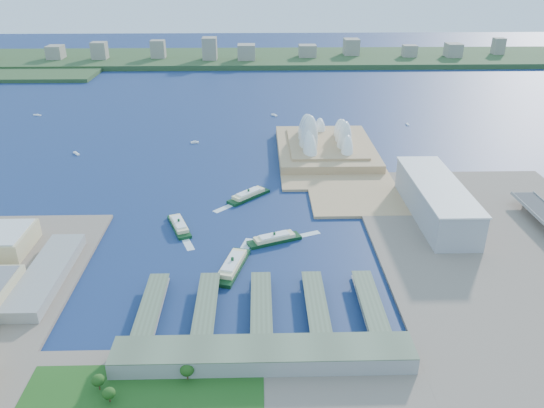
{
  "coord_description": "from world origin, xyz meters",
  "views": [
    {
      "loc": [
        13.54,
        -409.09,
        250.33
      ],
      "look_at": [
        26.3,
        80.11,
        18.0
      ],
      "focal_mm": 35.0,
      "sensor_mm": 36.0,
      "label": 1
    }
  ],
  "objects_px": {
    "opera_house": "(326,131)",
    "ferry_c": "(233,263)",
    "ferry_a": "(179,224)",
    "toaster_building": "(436,200)",
    "ferry_b": "(249,193)",
    "ferry_d": "(274,237)"
  },
  "relations": [
    {
      "from": "opera_house",
      "to": "ferry_c",
      "type": "relative_size",
      "value": 2.97
    },
    {
      "from": "ferry_a",
      "to": "ferry_c",
      "type": "bearing_deg",
      "value": -74.59
    },
    {
      "from": "toaster_building",
      "to": "ferry_a",
      "type": "bearing_deg",
      "value": -176.58
    },
    {
      "from": "toaster_building",
      "to": "ferry_a",
      "type": "distance_m",
      "value": 263.52
    },
    {
      "from": "toaster_building",
      "to": "ferry_b",
      "type": "relative_size",
      "value": 2.81
    },
    {
      "from": "ferry_a",
      "to": "ferry_c",
      "type": "xyz_separation_m",
      "value": [
        57.01,
        -77.99,
        0.82
      ]
    },
    {
      "from": "toaster_building",
      "to": "ferry_b",
      "type": "height_order",
      "value": "toaster_building"
    },
    {
      "from": "ferry_b",
      "to": "ferry_c",
      "type": "distance_m",
      "value": 149.57
    },
    {
      "from": "ferry_a",
      "to": "ferry_d",
      "type": "xyz_separation_m",
      "value": [
        94.94,
        -30.38,
        0.05
      ]
    },
    {
      "from": "ferry_a",
      "to": "ferry_c",
      "type": "distance_m",
      "value": 96.61
    },
    {
      "from": "toaster_building",
      "to": "ferry_a",
      "type": "xyz_separation_m",
      "value": [
        -262.59,
        -15.71,
        -15.59
      ]
    },
    {
      "from": "opera_house",
      "to": "toaster_building",
      "type": "xyz_separation_m",
      "value": [
        90.0,
        -200.0,
        -11.5
      ]
    },
    {
      "from": "opera_house",
      "to": "ferry_a",
      "type": "relative_size",
      "value": 3.46
    },
    {
      "from": "toaster_building",
      "to": "ferry_d",
      "type": "distance_m",
      "value": 174.56
    },
    {
      "from": "opera_house",
      "to": "ferry_a",
      "type": "height_order",
      "value": "opera_house"
    },
    {
      "from": "ferry_c",
      "to": "toaster_building",
      "type": "bearing_deg",
      "value": -140.34
    },
    {
      "from": "ferry_b",
      "to": "ferry_d",
      "type": "xyz_separation_m",
      "value": [
        26.04,
        -101.49,
        -0.24
      ]
    },
    {
      "from": "ferry_c",
      "to": "ferry_d",
      "type": "xyz_separation_m",
      "value": [
        37.92,
        47.61,
        -0.76
      ]
    },
    {
      "from": "ferry_c",
      "to": "opera_house",
      "type": "bearing_deg",
      "value": -96.33
    },
    {
      "from": "ferry_b",
      "to": "ferry_a",
      "type": "bearing_deg",
      "value": -89.31
    },
    {
      "from": "ferry_a",
      "to": "ferry_b",
      "type": "relative_size",
      "value": 0.94
    },
    {
      "from": "ferry_c",
      "to": "ferry_a",
      "type": "bearing_deg",
      "value": -38.68
    }
  ]
}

